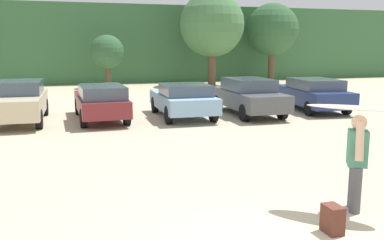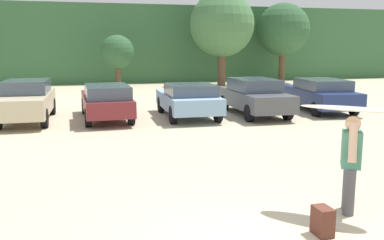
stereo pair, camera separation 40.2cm
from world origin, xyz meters
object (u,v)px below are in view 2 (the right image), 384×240
at_px(parked_car_champagne, 27,100).
at_px(parked_car_maroon, 106,101).
at_px(surfboard_cream, 352,109).
at_px(parked_car_sky_blue, 188,99).
at_px(parked_car_navy, 320,94).
at_px(backpack_dropped, 323,221).
at_px(parked_car_dark_gray, 254,96).
at_px(person_adult, 351,159).

bearing_deg(parked_car_champagne, parked_car_maroon, -96.92).
height_order(parked_car_champagne, surfboard_cream, surfboard_cream).
distance_m(parked_car_sky_blue, surfboard_cream, 10.47).
distance_m(parked_car_maroon, parked_car_navy, 9.37).
distance_m(parked_car_champagne, parked_car_sky_blue, 6.26).
distance_m(parked_car_navy, backpack_dropped, 13.24).
relative_size(parked_car_champagne, parked_car_dark_gray, 1.01).
distance_m(parked_car_champagne, surfboard_cream, 12.91).
distance_m(parked_car_champagne, parked_car_dark_gray, 9.09).
bearing_deg(person_adult, backpack_dropped, 68.54).
bearing_deg(parked_car_navy, parked_car_maroon, 95.61).
bearing_deg(parked_car_maroon, person_adult, -163.32).
distance_m(parked_car_navy, surfboard_cream, 12.18).
bearing_deg(person_adult, surfboard_cream, 7.52).
xyz_separation_m(parked_car_champagne, parked_car_dark_gray, (9.06, -0.82, -0.02)).
xyz_separation_m(parked_car_maroon, parked_car_navy, (9.37, -0.10, -0.00)).
relative_size(parked_car_sky_blue, surfboard_cream, 2.68).
relative_size(parked_car_dark_gray, person_adult, 2.71).
bearing_deg(parked_car_dark_gray, backpack_dropped, 163.36).
distance_m(parked_car_dark_gray, backpack_dropped, 11.64).
height_order(parked_car_maroon, backpack_dropped, parked_car_maroon).
bearing_deg(parked_car_dark_gray, surfboard_cream, 166.87).
height_order(parked_car_navy, surfboard_cream, surfboard_cream).
relative_size(parked_car_sky_blue, person_adult, 2.53).
relative_size(parked_car_maroon, surfboard_cream, 2.90).
relative_size(parked_car_champagne, parked_car_maroon, 1.00).
bearing_deg(person_adult, parked_car_sky_blue, -57.34).
bearing_deg(backpack_dropped, parked_car_dark_gray, 72.17).
xyz_separation_m(person_adult, backpack_dropped, (-0.95, -0.72, -0.75)).
relative_size(person_adult, surfboard_cream, 1.06).
bearing_deg(parked_car_maroon, surfboard_cream, -163.43).
bearing_deg(parked_car_navy, person_adult, 157.14).
bearing_deg(surfboard_cream, parked_car_dark_gray, -61.04).
distance_m(parked_car_maroon, person_adult, 11.25).
bearing_deg(parked_car_navy, parked_car_dark_gray, 100.71).
bearing_deg(parked_car_sky_blue, parked_car_champagne, 84.77).
xyz_separation_m(parked_car_champagne, backpack_dropped, (5.50, -11.88, -0.60)).
height_order(parked_car_navy, backpack_dropped, parked_car_navy).
height_order(person_adult, backpack_dropped, person_adult).
relative_size(parked_car_maroon, backpack_dropped, 10.47).
distance_m(parked_car_sky_blue, backpack_dropped, 11.17).
relative_size(parked_car_champagne, surfboard_cream, 2.90).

